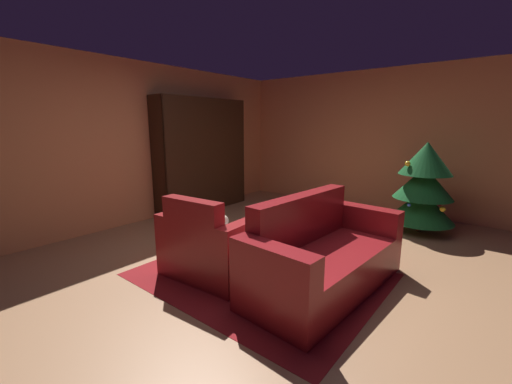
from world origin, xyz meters
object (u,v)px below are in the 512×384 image
Objects in this scene: coffee_table at (258,239)px; book_stack_on_table at (261,232)px; bottle_on_table at (249,221)px; couch_red at (322,257)px; armchair_red at (210,248)px; bookshelf_unit at (208,156)px; decorated_tree at (423,186)px.

coffee_table is 3.71× the size of book_stack_on_table.
bottle_on_table reaches higher than coffee_table.
couch_red reaches higher than coffee_table.
armchair_red is at bearing -152.77° from book_stack_on_table.
armchair_red is 4.88× the size of book_stack_on_table.
book_stack_on_table is (0.49, 0.25, 0.21)m from armchair_red.
couch_red is 0.66m from book_stack_on_table.
armchair_red reaches higher than bottle_on_table.
couch_red is at bearing 27.05° from armchair_red.
bookshelf_unit reaches higher than couch_red.
armchair_red is 0.59m from book_stack_on_table.
decorated_tree is at bearing 16.26° from bookshelf_unit.
armchair_red is at bearing -42.63° from bookshelf_unit.
bookshelf_unit reaches higher than book_stack_on_table.
couch_red is at bearing 26.89° from book_stack_on_table.
armchair_red is 0.55× the size of couch_red.
book_stack_on_table is 0.16× the size of decorated_tree.
book_stack_on_table is at bearing -33.21° from bookshelf_unit.
coffee_table is 0.10m from book_stack_on_table.
decorated_tree is (0.90, 2.76, 0.17)m from book_stack_on_table.
book_stack_on_table is at bearing -22.59° from bottle_on_table.
armchair_red is at bearing -152.95° from couch_red.
couch_red reaches higher than bottle_on_table.
coffee_table is at bearing 30.96° from armchair_red.
armchair_red is 0.53m from coffee_table.
book_stack_on_table is 2.91m from decorated_tree.
book_stack_on_table is (-0.55, -0.28, 0.22)m from couch_red.
couch_red is 8.44× the size of bottle_on_table.
couch_red is 1.40× the size of decorated_tree.
decorated_tree is at bearing 71.94° from book_stack_on_table.
book_stack_on_table is at bearing -153.11° from couch_red.
bottle_on_table is 0.17× the size of decorated_tree.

